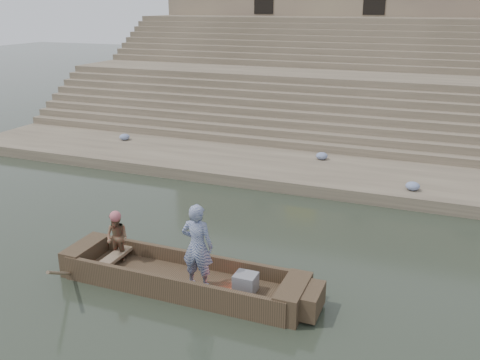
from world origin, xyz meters
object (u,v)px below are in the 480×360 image
Objects in this scene: main_rowboat at (182,282)px; television at (245,283)px; rowing_man at (117,238)px; standing_man at (197,246)px.

main_rowboat is 1.54m from television.
rowing_man is at bearing 174.08° from main_rowboat.
standing_man is at bearing -170.75° from television.
television is (1.01, 0.16, -0.74)m from standing_man.
television is (3.26, -0.18, -0.39)m from rowing_man.
main_rowboat is 4.20× the size of rowing_man.
standing_man is 4.09× the size of television.
main_rowboat is 2.66× the size of standing_man.
main_rowboat is 1.17m from standing_man.
standing_man is 2.30m from rowing_man.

